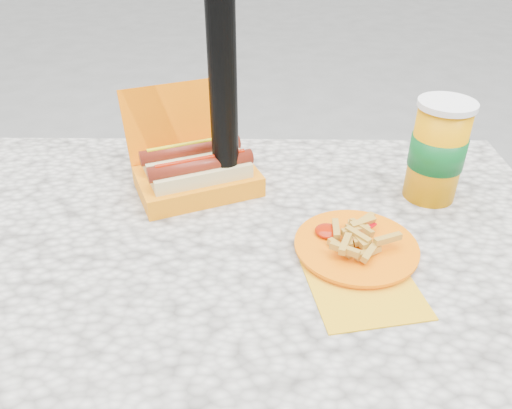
{
  "coord_description": "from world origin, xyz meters",
  "views": [
    {
      "loc": [
        0.07,
        -0.68,
        1.26
      ],
      "look_at": [
        0.06,
        0.04,
        0.8
      ],
      "focal_mm": 35.0,
      "sensor_mm": 36.0,
      "label": 1
    }
  ],
  "objects_px": {
    "umbrella_pole": "(220,4)",
    "fries_plate": "(356,248)",
    "hotdog_box": "(196,170)",
    "soda_cup": "(437,151)"
  },
  "relations": [
    {
      "from": "umbrella_pole",
      "to": "fries_plate",
      "type": "relative_size",
      "value": 7.67
    },
    {
      "from": "umbrella_pole",
      "to": "hotdog_box",
      "type": "xyz_separation_m",
      "value": [
        -0.06,
        0.02,
        -0.31
      ]
    },
    {
      "from": "fries_plate",
      "to": "soda_cup",
      "type": "relative_size",
      "value": 1.49
    },
    {
      "from": "umbrella_pole",
      "to": "soda_cup",
      "type": "distance_m",
      "value": 0.47
    },
    {
      "from": "umbrella_pole",
      "to": "soda_cup",
      "type": "height_order",
      "value": "umbrella_pole"
    },
    {
      "from": "fries_plate",
      "to": "hotdog_box",
      "type": "bearing_deg",
      "value": 144.12
    },
    {
      "from": "hotdog_box",
      "to": "fries_plate",
      "type": "bearing_deg",
      "value": -58.95
    },
    {
      "from": "hotdog_box",
      "to": "soda_cup",
      "type": "xyz_separation_m",
      "value": [
        0.45,
        -0.02,
        0.06
      ]
    },
    {
      "from": "soda_cup",
      "to": "umbrella_pole",
      "type": "bearing_deg",
      "value": 178.79
    },
    {
      "from": "hotdog_box",
      "to": "soda_cup",
      "type": "height_order",
      "value": "soda_cup"
    }
  ]
}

